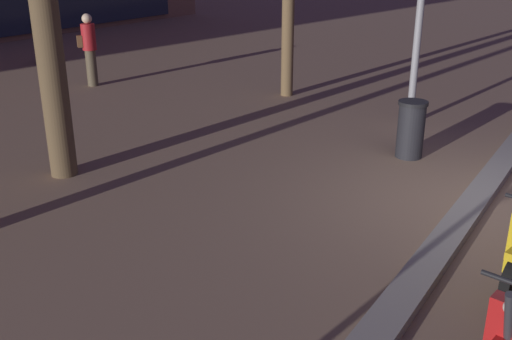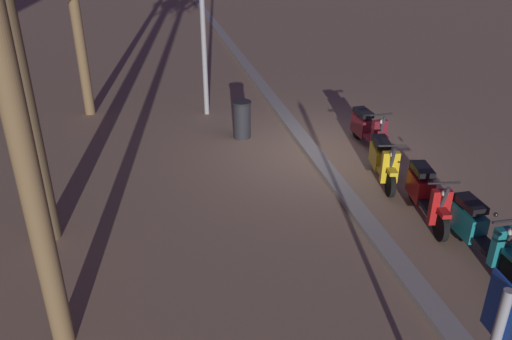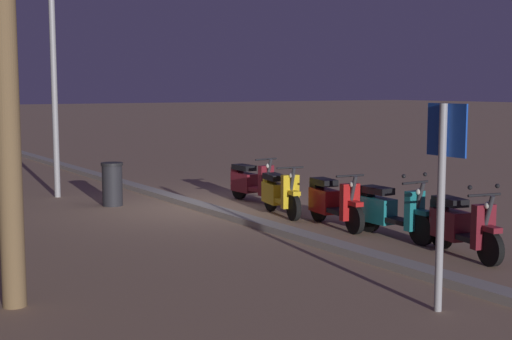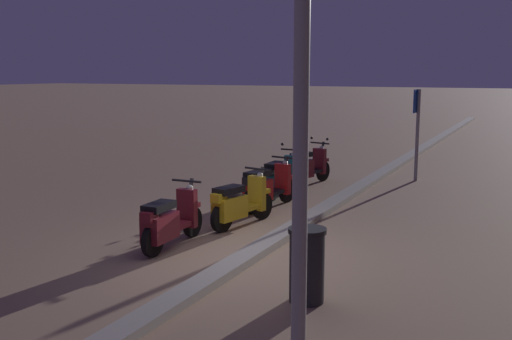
{
  "view_description": "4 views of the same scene",
  "coord_description": "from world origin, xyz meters",
  "px_view_note": "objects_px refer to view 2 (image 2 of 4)",
  "views": [
    {
      "loc": [
        -7.79,
        -1.35,
        3.32
      ],
      "look_at": [
        -2.43,
        2.11,
        0.87
      ],
      "focal_mm": 41.42,
      "sensor_mm": 36.0,
      "label": 1
    },
    {
      "loc": [
        -10.52,
        3.84,
        5.15
      ],
      "look_at": [
        -2.88,
        2.13,
        1.22
      ],
      "focal_mm": 36.34,
      "sensor_mm": 36.0,
      "label": 2
    },
    {
      "loc": [
        -13.41,
        7.22,
        2.57
      ],
      "look_at": [
        -4.27,
        1.4,
        1.33
      ],
      "focal_mm": 50.28,
      "sensor_mm": 36.0,
      "label": 3
    },
    {
      "loc": [
        8.11,
        4.09,
        2.87
      ],
      "look_at": [
        -0.74,
        -0.19,
        1.24
      ],
      "focal_mm": 42.02,
      "sensor_mm": 36.0,
      "label": 4
    }
  ],
  "objects_px": {
    "scooter_maroon_mid_front": "(367,129)",
    "scooter_teal_far_back": "(478,230)",
    "scooter_yellow_tail_end": "(383,160)",
    "litter_bin": "(242,119)",
    "scooter_red_second_in_line": "(426,193)"
  },
  "relations": [
    {
      "from": "scooter_red_second_in_line",
      "to": "litter_bin",
      "type": "xyz_separation_m",
      "value": [
        4.41,
        2.6,
        0.03
      ]
    },
    {
      "from": "scooter_red_second_in_line",
      "to": "scooter_maroon_mid_front",
      "type": "distance_m",
      "value": 3.24
    },
    {
      "from": "scooter_teal_far_back",
      "to": "scooter_red_second_in_line",
      "type": "height_order",
      "value": "scooter_teal_far_back"
    },
    {
      "from": "scooter_teal_far_back",
      "to": "scooter_maroon_mid_front",
      "type": "bearing_deg",
      "value": -0.3
    },
    {
      "from": "scooter_red_second_in_line",
      "to": "litter_bin",
      "type": "relative_size",
      "value": 1.96
    },
    {
      "from": "scooter_yellow_tail_end",
      "to": "scooter_maroon_mid_front",
      "type": "height_order",
      "value": "same"
    },
    {
      "from": "scooter_yellow_tail_end",
      "to": "litter_bin",
      "type": "distance_m",
      "value": 3.79
    },
    {
      "from": "scooter_red_second_in_line",
      "to": "scooter_yellow_tail_end",
      "type": "bearing_deg",
      "value": 5.53
    },
    {
      "from": "scooter_yellow_tail_end",
      "to": "scooter_maroon_mid_front",
      "type": "relative_size",
      "value": 0.97
    },
    {
      "from": "scooter_teal_far_back",
      "to": "scooter_yellow_tail_end",
      "type": "bearing_deg",
      "value": 7.39
    },
    {
      "from": "scooter_yellow_tail_end",
      "to": "scooter_maroon_mid_front",
      "type": "distance_m",
      "value": 1.75
    },
    {
      "from": "litter_bin",
      "to": "scooter_maroon_mid_front",
      "type": "bearing_deg",
      "value": -112.49
    },
    {
      "from": "scooter_maroon_mid_front",
      "to": "scooter_teal_far_back",
      "type": "bearing_deg",
      "value": 179.7
    },
    {
      "from": "scooter_teal_far_back",
      "to": "scooter_yellow_tail_end",
      "type": "relative_size",
      "value": 1.07
    },
    {
      "from": "scooter_red_second_in_line",
      "to": "litter_bin",
      "type": "distance_m",
      "value": 5.12
    }
  ]
}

